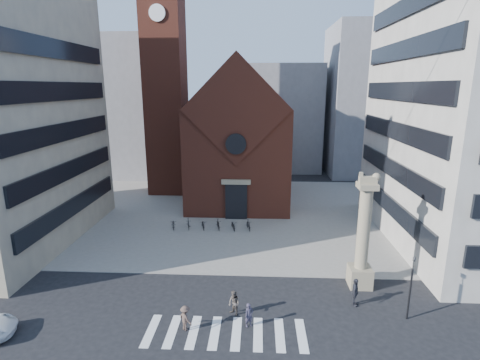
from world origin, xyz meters
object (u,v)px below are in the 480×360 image
pedestrian_2 (355,292)px  lion_column (363,243)px  traffic_light (411,286)px  pedestrian_1 (234,303)px  pedestrian_0 (249,315)px  scooter_0 (174,224)px

pedestrian_2 → lion_column: bearing=-4.6°
traffic_light → pedestrian_2: bearing=155.4°
traffic_light → pedestrian_1: bearing=-179.2°
lion_column → pedestrian_1: size_ratio=5.08×
traffic_light → pedestrian_2: size_ratio=2.19×
lion_column → pedestrian_0: lion_column is taller
pedestrian_0 → pedestrian_2: (7.07, 2.63, 0.21)m
pedestrian_0 → pedestrian_2: bearing=-12.0°
lion_column → pedestrian_1: bearing=-155.4°
pedestrian_0 → pedestrian_1: (-0.99, 1.10, 0.09)m
lion_column → scooter_0: size_ratio=4.95×
pedestrian_1 → pedestrian_2: pedestrian_2 is taller
pedestrian_0 → pedestrian_1: size_ratio=0.90×
pedestrian_0 → scooter_0: size_ratio=0.88×
pedestrian_0 → scooter_0: pedestrian_0 is taller
lion_column → traffic_light: bearing=-63.5°
scooter_0 → pedestrian_2: bearing=-54.3°
lion_column → traffic_light: lion_column is taller
pedestrian_1 → scooter_0: (-7.29, 14.82, -0.34)m
traffic_light → pedestrian_0: size_ratio=2.80×
traffic_light → pedestrian_0: 10.26m
traffic_light → pedestrian_1: 11.15m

